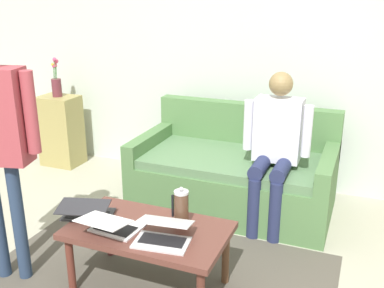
# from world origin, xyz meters

# --- Properties ---
(back_wall) EXTENTS (7.04, 0.11, 2.70)m
(back_wall) POSITION_xyz_m (-0.00, -2.20, 1.35)
(back_wall) COLOR silver
(back_wall) RESTS_ON ground_plane
(couch) EXTENTS (1.74, 0.95, 0.88)m
(couch) POSITION_xyz_m (-0.11, -1.54, 0.30)
(couch) COLOR #4E7745
(couch) RESTS_ON ground_plane
(coffee_table) EXTENTS (1.02, 0.59, 0.44)m
(coffee_table) POSITION_xyz_m (0.05, -0.15, 0.39)
(coffee_table) COLOR brown
(coffee_table) RESTS_ON ground_plane
(laptop_left) EXTENTS (0.32, 0.38, 0.14)m
(laptop_left) POSITION_xyz_m (0.23, -0.02, 0.49)
(laptop_left) COLOR silver
(laptop_left) RESTS_ON coffee_table
(laptop_center) EXTENTS (0.36, 0.31, 0.13)m
(laptop_center) POSITION_xyz_m (-0.11, -0.04, 0.49)
(laptop_center) COLOR silver
(laptop_center) RESTS_ON coffee_table
(laptop_right) EXTENTS (0.40, 0.37, 0.12)m
(laptop_right) POSITION_xyz_m (0.49, -0.12, 0.49)
(laptop_right) COLOR #28282D
(laptop_right) RESTS_ON coffee_table
(french_press) EXTENTS (0.11, 0.09, 0.26)m
(french_press) POSITION_xyz_m (-0.13, -0.27, 0.56)
(french_press) COLOR #4C3323
(french_press) RESTS_ON coffee_table
(side_shelf) EXTENTS (0.42, 0.32, 0.79)m
(side_shelf) POSITION_xyz_m (2.01, -1.81, 0.39)
(side_shelf) COLOR #9C8E50
(side_shelf) RESTS_ON ground_plane
(flower_vase) EXTENTS (0.10, 0.11, 0.43)m
(flower_vase) POSITION_xyz_m (2.01, -1.81, 0.93)
(flower_vase) COLOR brown
(flower_vase) RESTS_ON side_shelf
(person_seated) EXTENTS (0.55, 0.51, 1.28)m
(person_seated) POSITION_xyz_m (-0.50, -1.31, 0.73)
(person_seated) COLOR #232A4D
(person_seated) RESTS_ON ground_plane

